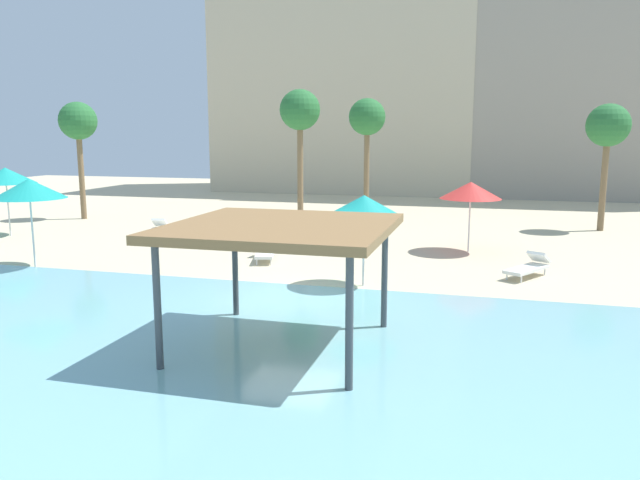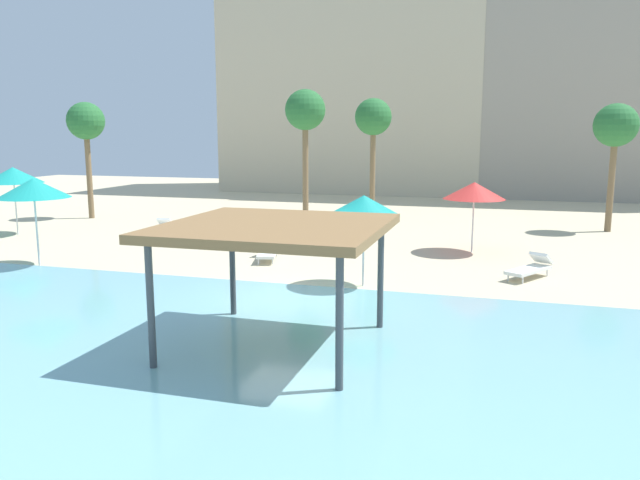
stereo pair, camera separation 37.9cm
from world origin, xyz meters
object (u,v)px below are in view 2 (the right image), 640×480
(beach_umbrella_red_1, at_px, (474,191))
(beach_umbrella_teal_0, at_px, (34,188))
(palm_tree_1, at_px, (616,128))
(beach_umbrella_teal_2, at_px, (13,175))
(lounge_chair_1, at_px, (268,250))
(lounge_chair_3, at_px, (160,229))
(shade_pavilion, at_px, (276,231))
(beach_umbrella_teal_3, at_px, (364,205))
(palm_tree_0, at_px, (86,124))
(lounge_chair_4, at_px, (531,267))
(palm_tree_3, at_px, (305,113))
(palm_tree_2, at_px, (373,120))

(beach_umbrella_red_1, bearing_deg, beach_umbrella_teal_0, -154.40)
(beach_umbrella_red_1, xyz_separation_m, palm_tree_1, (5.63, 6.79, 2.31))
(palm_tree_1, bearing_deg, beach_umbrella_teal_2, -161.55)
(lounge_chair_1, relative_size, lounge_chair_3, 1.01)
(beach_umbrella_red_1, relative_size, beach_umbrella_teal_2, 0.89)
(shade_pavilion, height_order, beach_umbrella_teal_0, beach_umbrella_teal_0)
(beach_umbrella_teal_3, bearing_deg, palm_tree_0, 148.82)
(lounge_chair_3, relative_size, lounge_chair_4, 1.02)
(lounge_chair_3, bearing_deg, beach_umbrella_red_1, 82.07)
(beach_umbrella_teal_0, bearing_deg, palm_tree_0, 118.79)
(beach_umbrella_red_1, bearing_deg, shade_pavilion, -105.90)
(shade_pavilion, height_order, palm_tree_0, palm_tree_0)
(lounge_chair_4, bearing_deg, palm_tree_0, -78.12)
(lounge_chair_1, relative_size, palm_tree_3, 0.31)
(shade_pavilion, relative_size, beach_umbrella_teal_3, 1.63)
(beach_umbrella_red_1, relative_size, lounge_chair_3, 1.33)
(beach_umbrella_teal_2, xyz_separation_m, palm_tree_0, (-0.31, 5.50, 2.26))
(palm_tree_0, xyz_separation_m, palm_tree_3, (11.53, 0.74, 0.44))
(shade_pavilion, distance_m, beach_umbrella_red_1, 12.22)
(lounge_chair_1, bearing_deg, beach_umbrella_teal_0, -80.57)
(beach_umbrella_teal_0, bearing_deg, shade_pavilion, -26.40)
(beach_umbrella_teal_3, height_order, palm_tree_2, palm_tree_2)
(palm_tree_1, relative_size, palm_tree_3, 0.89)
(palm_tree_1, bearing_deg, lounge_chair_4, -109.30)
(lounge_chair_1, height_order, palm_tree_0, palm_tree_0)
(shade_pavilion, bearing_deg, palm_tree_0, 135.85)
(beach_umbrella_red_1, height_order, lounge_chair_1, beach_umbrella_red_1)
(lounge_chair_3, height_order, palm_tree_1, palm_tree_1)
(lounge_chair_4, bearing_deg, beach_umbrella_red_1, -120.62)
(beach_umbrella_teal_0, relative_size, beach_umbrella_red_1, 1.12)
(beach_umbrella_teal_0, distance_m, palm_tree_2, 17.40)
(palm_tree_0, xyz_separation_m, palm_tree_2, (13.98, 4.59, 0.20))
(beach_umbrella_teal_2, relative_size, palm_tree_2, 0.48)
(shade_pavilion, bearing_deg, beach_umbrella_teal_2, 147.23)
(beach_umbrella_teal_2, relative_size, palm_tree_0, 0.49)
(shade_pavilion, bearing_deg, lounge_chair_1, 112.43)
(lounge_chair_1, bearing_deg, palm_tree_1, 114.05)
(lounge_chair_1, bearing_deg, shade_pavilion, 7.15)
(beach_umbrella_teal_0, bearing_deg, lounge_chair_4, 10.41)
(palm_tree_0, bearing_deg, shade_pavilion, -44.15)
(beach_umbrella_teal_3, xyz_separation_m, palm_tree_3, (-5.26, 10.90, 2.94))
(palm_tree_1, bearing_deg, palm_tree_0, -173.65)
(shade_pavilion, distance_m, lounge_chair_3, 15.32)
(shade_pavilion, xyz_separation_m, beach_umbrella_teal_0, (-10.40, 5.16, 0.16))
(beach_umbrella_teal_0, distance_m, palm_tree_3, 12.96)
(beach_umbrella_teal_0, xyz_separation_m, palm_tree_0, (-5.81, 10.57, 2.26))
(lounge_chair_4, bearing_deg, shade_pavilion, -1.84)
(palm_tree_2, bearing_deg, beach_umbrella_red_1, -56.93)
(lounge_chair_1, bearing_deg, palm_tree_0, -135.31)
(shade_pavilion, distance_m, beach_umbrella_teal_3, 5.61)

